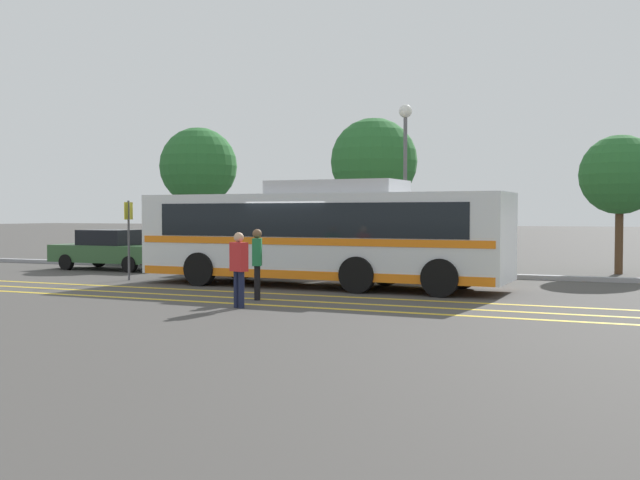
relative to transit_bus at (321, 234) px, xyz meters
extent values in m
plane|color=#423F3D|center=(-0.59, -0.17, -1.57)|extent=(220.00, 220.00, 0.00)
cube|color=gold|center=(-0.02, -2.20, -1.57)|extent=(30.96, 0.20, 0.01)
cube|color=gold|center=(-0.02, -3.47, -1.57)|extent=(30.96, 0.20, 0.01)
cube|color=gold|center=(-0.02, -4.55, -1.57)|extent=(30.96, 0.20, 0.01)
cube|color=#99999E|center=(-0.02, 4.97, -1.49)|extent=(38.96, 0.36, 0.15)
cube|color=silver|center=(-0.02, 0.00, -0.05)|extent=(11.02, 2.77, 2.41)
cube|color=black|center=(-0.02, 0.00, 0.41)|extent=(9.49, 2.77, 0.95)
cube|color=orange|center=(-0.02, 0.00, -0.19)|extent=(10.80, 2.81, 0.20)
cube|color=orange|center=(-0.02, 0.00, -1.13)|extent=(10.80, 2.80, 0.24)
cube|color=black|center=(-5.51, 0.15, 0.02)|extent=(0.10, 2.18, 1.73)
cube|color=black|center=(-5.51, 0.15, 1.01)|extent=(0.09, 1.74, 0.24)
cube|color=silver|center=(0.53, -0.01, 1.35)|extent=(3.89, 2.09, 0.38)
cube|color=black|center=(-5.79, 0.16, -1.02)|extent=(0.09, 1.86, 0.04)
cube|color=black|center=(-5.79, 0.16, -1.22)|extent=(0.09, 1.86, 0.04)
cylinder|color=black|center=(-3.45, -1.10, -1.07)|extent=(1.01, 0.31, 1.00)
cylinder|color=black|center=(-3.38, 1.28, -1.07)|extent=(1.01, 0.31, 1.00)
cylinder|color=black|center=(1.59, -1.23, -1.07)|extent=(1.01, 0.31, 1.00)
cylinder|color=black|center=(1.66, 1.15, -1.07)|extent=(1.01, 0.31, 1.00)
cylinder|color=black|center=(3.89, -1.29, -1.07)|extent=(1.01, 0.31, 1.00)
cylinder|color=black|center=(3.96, 1.08, -1.07)|extent=(1.01, 0.31, 1.00)
cube|color=#335B33|center=(-9.98, 3.17, -0.94)|extent=(4.82, 2.01, 0.65)
cube|color=black|center=(-10.10, 3.17, -0.33)|extent=(2.04, 1.74, 0.58)
cylinder|color=black|center=(-8.48, 4.06, -1.27)|extent=(0.60, 0.21, 0.60)
cylinder|color=black|center=(-8.51, 2.22, -1.27)|extent=(0.60, 0.21, 0.60)
cylinder|color=black|center=(-11.45, 4.11, -1.27)|extent=(0.60, 0.21, 0.60)
cylinder|color=black|center=(-11.48, 2.27, -1.27)|extent=(0.60, 0.21, 0.60)
cube|color=#9E9EA3|center=(-3.78, 2.98, -0.96)|extent=(4.72, 2.05, 0.61)
cube|color=black|center=(-3.66, 2.98, -0.44)|extent=(2.03, 1.69, 0.44)
cylinder|color=black|center=(-5.17, 2.04, -1.27)|extent=(0.61, 0.23, 0.60)
cylinder|color=black|center=(-5.26, 3.76, -1.27)|extent=(0.61, 0.23, 0.60)
cylinder|color=black|center=(-2.30, 2.19, -1.27)|extent=(0.61, 0.23, 0.60)
cylinder|color=black|center=(-2.39, 3.91, -1.27)|extent=(0.61, 0.23, 0.60)
cube|color=olive|center=(1.88, 3.03, -0.92)|extent=(4.62, 2.17, 0.69)
cube|color=black|center=(1.76, 3.03, -0.33)|extent=(1.99, 1.79, 0.50)
cylinder|color=black|center=(3.33, 3.85, -1.27)|extent=(0.61, 0.24, 0.60)
cylinder|color=black|center=(3.22, 2.04, -1.27)|extent=(0.61, 0.24, 0.60)
cylinder|color=black|center=(0.53, 4.02, -1.27)|extent=(0.61, 0.24, 0.60)
cylinder|color=black|center=(0.42, 2.21, -1.27)|extent=(0.61, 0.24, 0.60)
cylinder|color=#191E38|center=(0.25, -5.26, -1.15)|extent=(0.14, 0.14, 0.84)
cylinder|color=#191E38|center=(0.09, -5.20, -1.15)|extent=(0.14, 0.14, 0.84)
cube|color=red|center=(0.17, -5.23, -0.40)|extent=(0.47, 0.36, 0.66)
sphere|color=tan|center=(0.17, -5.23, 0.05)|extent=(0.23, 0.23, 0.23)
cylinder|color=black|center=(-0.22, -3.57, -1.14)|extent=(0.14, 0.14, 0.86)
cylinder|color=black|center=(-0.15, -3.73, -1.14)|extent=(0.14, 0.14, 0.86)
cube|color=#1E723F|center=(-0.19, -3.65, -0.37)|extent=(0.37, 0.47, 0.68)
sphere|color=brown|center=(-0.19, -3.65, 0.09)|extent=(0.23, 0.23, 0.23)
cylinder|color=#59595E|center=(-6.56, -0.39, -0.28)|extent=(0.07, 0.07, 2.57)
cube|color=yellow|center=(-6.56, -0.39, 0.67)|extent=(0.04, 0.40, 0.56)
cylinder|color=#59595E|center=(0.74, 6.26, 1.26)|extent=(0.14, 0.14, 5.65)
sphere|color=silver|center=(0.74, 6.26, 4.33)|extent=(0.48, 0.48, 0.48)
cylinder|color=#513823|center=(8.00, 8.35, -0.33)|extent=(0.28, 0.28, 2.48)
sphere|color=#28662D|center=(8.00, 8.35, 1.97)|extent=(2.82, 2.82, 2.82)
cylinder|color=#513823|center=(-9.56, 8.62, -0.08)|extent=(0.28, 0.28, 2.98)
sphere|color=#28662D|center=(-9.56, 8.62, 2.71)|extent=(3.45, 3.45, 3.45)
cylinder|color=#513823|center=(-1.39, 8.96, -0.09)|extent=(0.28, 0.28, 2.96)
sphere|color=#28662D|center=(-1.39, 8.96, 2.72)|extent=(3.55, 3.55, 3.55)
camera|label=1|loc=(8.48, -20.22, 0.60)|focal=42.00mm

